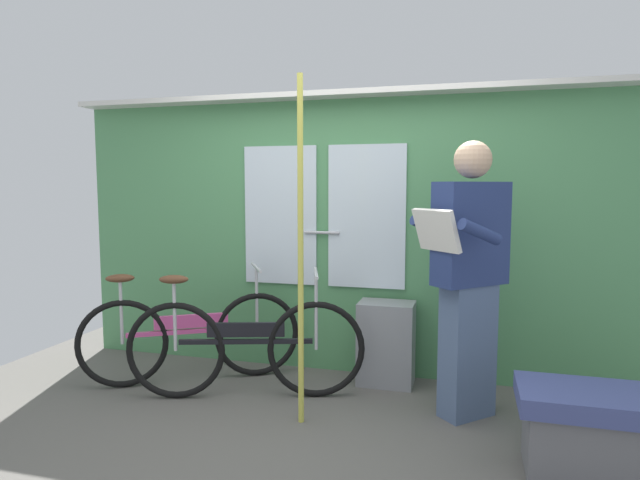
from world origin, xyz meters
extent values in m
cube|color=#56544F|center=(0.00, 0.00, -0.02)|extent=(5.54, 3.86, 0.04)
cube|color=#4C8C56|center=(0.00, 1.13, 1.07)|extent=(4.54, 0.08, 2.13)
cube|color=silver|center=(-0.55, 1.08, 1.24)|extent=(0.60, 0.02, 1.10)
cube|color=silver|center=(0.15, 1.08, 1.24)|extent=(0.60, 0.02, 1.10)
cylinder|color=#B2B2B7|center=(-0.20, 1.06, 1.11)|extent=(0.28, 0.02, 0.02)
cube|color=silver|center=(0.00, 1.03, 2.15)|extent=(4.54, 0.28, 0.04)
torus|color=black|center=(-0.65, 0.81, 0.33)|extent=(0.59, 0.37, 0.65)
torus|color=black|center=(-1.51, 0.32, 0.33)|extent=(0.59, 0.37, 0.65)
cube|color=#D14C93|center=(-1.08, 0.56, 0.39)|extent=(0.83, 0.50, 0.03)
cube|color=#D14C93|center=(-1.08, 0.56, 0.46)|extent=(0.48, 0.30, 0.10)
cylinder|color=#B7B7BC|center=(-1.51, 0.32, 0.57)|extent=(0.02, 0.02, 0.48)
ellipsoid|color=brown|center=(-1.51, 0.32, 0.81)|extent=(0.22, 0.18, 0.06)
cylinder|color=#B7B7BC|center=(-0.65, 0.81, 0.59)|extent=(0.02, 0.02, 0.52)
cylinder|color=#B7B7BC|center=(-0.65, 0.81, 0.85)|extent=(0.24, 0.39, 0.02)
torus|color=black|center=(-0.09, 0.52, 0.34)|extent=(0.66, 0.24, 0.68)
torus|color=black|center=(-1.02, 0.24, 0.34)|extent=(0.66, 0.24, 0.68)
cube|color=black|center=(-0.56, 0.38, 0.40)|extent=(0.89, 0.30, 0.03)
cube|color=black|center=(-0.56, 0.38, 0.48)|extent=(0.52, 0.18, 0.10)
cylinder|color=#B7B7BC|center=(-1.02, 0.24, 0.59)|extent=(0.02, 0.02, 0.50)
ellipsoid|color=brown|center=(-1.02, 0.24, 0.84)|extent=(0.22, 0.15, 0.06)
cylinder|color=#B7B7BC|center=(-0.09, 0.52, 0.61)|extent=(0.02, 0.02, 0.54)
cylinder|color=#B7B7BC|center=(-0.09, 0.52, 0.88)|extent=(0.15, 0.43, 0.02)
cube|color=slate|center=(0.92, 0.48, 0.43)|extent=(0.37, 0.36, 0.86)
cube|color=navy|center=(0.92, 0.48, 1.18)|extent=(0.49, 0.48, 0.64)
sphere|color=tan|center=(0.92, 0.48, 1.63)|extent=(0.23, 0.23, 0.23)
cube|color=silver|center=(0.72, 0.28, 1.21)|extent=(0.31, 0.32, 0.26)
cylinder|color=navy|center=(0.97, 0.23, 1.21)|extent=(0.27, 0.26, 0.17)
cylinder|color=navy|center=(0.67, 0.54, 1.21)|extent=(0.27, 0.26, 0.17)
cube|color=gray|center=(0.34, 0.91, 0.31)|extent=(0.41, 0.28, 0.62)
cylinder|color=#C6C14C|center=(-0.07, 0.11, 1.07)|extent=(0.04, 0.04, 2.13)
cube|color=#3D477F|center=(1.52, -0.11, 0.40)|extent=(0.70, 0.44, 0.10)
cube|color=slate|center=(1.52, -0.11, 0.17)|extent=(0.60, 0.36, 0.35)
camera|label=1|loc=(0.91, -2.98, 1.47)|focal=30.22mm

